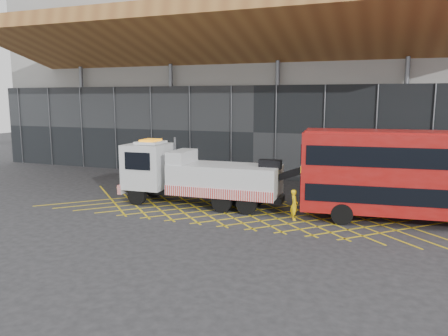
% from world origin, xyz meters
% --- Properties ---
extents(ground_plane, '(120.00, 120.00, 0.00)m').
position_xyz_m(ground_plane, '(0.00, 0.00, 0.00)').
color(ground_plane, '#262628').
extents(road_markings, '(26.36, 7.16, 0.01)m').
position_xyz_m(road_markings, '(4.80, 0.00, 0.01)').
color(road_markings, yellow).
rests_on(road_markings, ground_plane).
extents(construction_building, '(55.00, 23.97, 18.00)m').
position_xyz_m(construction_building, '(1.92, 18.40, 8.98)').
color(construction_building, '#969590').
rests_on(construction_building, ground_plane).
extents(recovery_truck, '(12.31, 3.24, 4.29)m').
position_xyz_m(recovery_truck, '(1.31, 0.55, 1.98)').
color(recovery_truck, black).
rests_on(recovery_truck, ground_plane).
extents(bus_towed, '(12.85, 4.20, 5.14)m').
position_xyz_m(bus_towed, '(14.62, 1.02, 2.85)').
color(bus_towed, '#9E0F0C').
rests_on(bus_towed, ground_plane).
extents(worker, '(0.62, 0.75, 1.77)m').
position_xyz_m(worker, '(8.12, -0.67, 0.88)').
color(worker, yellow).
rests_on(worker, ground_plane).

